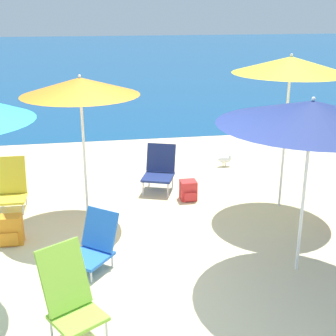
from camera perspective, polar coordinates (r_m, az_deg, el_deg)
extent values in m
plane|color=beige|center=(5.36, -4.31, -13.46)|extent=(60.00, 60.00, 0.00)
cube|color=navy|center=(30.42, -9.44, 13.43)|extent=(60.00, 40.00, 0.01)
cylinder|color=white|center=(7.03, 13.99, 3.03)|extent=(0.04, 0.04, 2.00)
cone|color=yellow|center=(6.82, 14.75, 12.07)|extent=(1.63, 1.63, 0.23)
sphere|color=white|center=(6.81, 14.84, 13.19)|extent=(0.04, 0.04, 0.04)
cylinder|color=white|center=(5.35, 16.14, -3.87)|extent=(0.04, 0.04, 1.72)
cone|color=navy|center=(5.06, 17.16, 6.46)|extent=(1.99, 1.99, 0.25)
sphere|color=white|center=(5.04, 17.32, 8.07)|extent=(0.04, 0.04, 0.04)
cylinder|color=white|center=(6.63, -10.15, 1.25)|extent=(0.04, 0.04, 1.76)
cone|color=orange|center=(6.40, -10.67, 9.77)|extent=(1.60, 1.60, 0.23)
sphere|color=white|center=(6.38, -10.75, 10.98)|extent=(0.04, 0.04, 0.04)
cylinder|color=silver|center=(7.14, -17.26, -4.84)|extent=(0.02, 0.02, 0.17)
cylinder|color=silver|center=(7.54, -19.49, -3.81)|extent=(0.02, 0.02, 0.17)
cylinder|color=silver|center=(7.48, -16.91, -3.70)|extent=(0.02, 0.02, 0.17)
cube|color=yellow|center=(7.30, -18.49, -3.56)|extent=(0.41, 0.44, 0.04)
cube|color=yellow|center=(7.40, -18.49, -0.79)|extent=(0.40, 0.16, 0.55)
cylinder|color=silver|center=(5.54, -12.39, -11.83)|extent=(0.02, 0.02, 0.15)
cylinder|color=silver|center=(5.33, -9.34, -12.93)|extent=(0.02, 0.02, 0.15)
cylinder|color=silver|center=(5.80, -9.80, -10.15)|extent=(0.02, 0.02, 0.15)
cylinder|color=silver|center=(5.60, -6.81, -11.11)|extent=(0.02, 0.02, 0.15)
cube|color=blue|center=(5.52, -9.64, -10.67)|extent=(0.63, 0.63, 0.04)
cube|color=blue|center=(5.56, -8.29, -7.39)|extent=(0.46, 0.43, 0.45)
cylinder|color=silver|center=(7.50, -3.05, -2.52)|extent=(0.02, 0.02, 0.24)
cylinder|color=silver|center=(7.42, -0.01, -2.73)|extent=(0.02, 0.02, 0.24)
cylinder|color=silver|center=(7.89, -2.33, -1.39)|extent=(0.02, 0.02, 0.24)
cylinder|color=silver|center=(7.82, 0.55, -1.58)|extent=(0.02, 0.02, 0.24)
cube|color=navy|center=(7.61, -1.22, -1.09)|extent=(0.62, 0.64, 0.04)
cube|color=navy|center=(7.76, -0.86, 1.28)|extent=(0.51, 0.33, 0.45)
cylinder|color=silver|center=(4.50, -7.49, -19.05)|extent=(0.02, 0.02, 0.22)
cylinder|color=silver|center=(4.60, -14.03, -18.53)|extent=(0.02, 0.02, 0.22)
cylinder|color=silver|center=(4.74, -9.94, -16.99)|extent=(0.02, 0.02, 0.22)
cube|color=#8ECC3D|center=(4.47, -10.91, -17.50)|extent=(0.58, 0.57, 0.04)
cube|color=#8ECC3D|center=(4.43, -12.56, -12.83)|extent=(0.49, 0.42, 0.60)
cube|color=red|center=(7.34, 2.48, -2.71)|extent=(0.25, 0.23, 0.31)
cube|color=red|center=(7.25, 2.69, -3.53)|extent=(0.17, 0.03, 0.14)
cube|color=orange|center=(6.32, -18.76, -7.15)|extent=(0.33, 0.19, 0.38)
cube|color=orange|center=(6.26, -18.82, -8.22)|extent=(0.23, 0.03, 0.17)
cylinder|color=gold|center=(8.95, 6.73, 0.43)|extent=(0.01, 0.01, 0.07)
cylinder|color=gold|center=(8.96, 7.04, 0.45)|extent=(0.01, 0.01, 0.07)
ellipsoid|color=white|center=(8.92, 6.91, 1.05)|extent=(0.26, 0.11, 0.13)
sphere|color=white|center=(8.93, 7.56, 1.44)|extent=(0.07, 0.07, 0.07)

